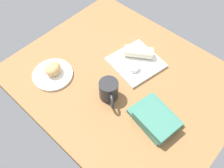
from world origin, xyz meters
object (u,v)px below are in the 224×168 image
(round_plate, at_px, (53,75))
(breakfast_wrap, at_px, (139,52))
(scone_pastry, at_px, (53,69))
(book_stack, at_px, (155,119))
(sauce_cup, at_px, (134,67))
(square_plate, at_px, (136,62))
(coffee_mug, at_px, (109,90))

(round_plate, bearing_deg, breakfast_wrap, -122.22)
(round_plate, relative_size, scone_pastry, 2.32)
(scone_pastry, relative_size, book_stack, 0.38)
(round_plate, distance_m, sauce_cup, 0.41)
(scone_pastry, distance_m, book_stack, 0.56)
(scone_pastry, height_order, breakfast_wrap, same)
(sauce_cup, relative_size, book_stack, 0.25)
(round_plate, bearing_deg, square_plate, -126.90)
(round_plate, height_order, breakfast_wrap, breakfast_wrap)
(scone_pastry, xyz_separation_m, coffee_mug, (-0.30, -0.09, 0.01))
(book_stack, bearing_deg, scone_pastry, 13.68)
(round_plate, distance_m, breakfast_wrap, 0.46)
(square_plate, xyz_separation_m, coffee_mug, (-0.04, 0.25, 0.04))
(square_plate, bearing_deg, round_plate, 53.10)
(square_plate, relative_size, breakfast_wrap, 1.59)
(round_plate, relative_size, coffee_mug, 1.58)
(square_plate, xyz_separation_m, breakfast_wrap, (0.02, -0.04, 0.04))
(round_plate, height_order, book_stack, book_stack)
(scone_pastry, height_order, square_plate, scone_pastry)
(sauce_cup, height_order, breakfast_wrap, breakfast_wrap)
(book_stack, bearing_deg, sauce_cup, -31.71)
(round_plate, bearing_deg, coffee_mug, -161.30)
(scone_pastry, height_order, coffee_mug, coffee_mug)
(scone_pastry, xyz_separation_m, sauce_cup, (-0.29, -0.29, -0.02))
(round_plate, relative_size, square_plate, 0.86)
(coffee_mug, bearing_deg, sauce_cup, -85.94)
(round_plate, xyz_separation_m, breakfast_wrap, (-0.24, -0.39, 0.04))
(square_plate, relative_size, coffee_mug, 1.83)
(sauce_cup, relative_size, coffee_mug, 0.46)
(sauce_cup, bearing_deg, scone_pastry, 45.47)
(round_plate, relative_size, book_stack, 0.87)
(round_plate, xyz_separation_m, sauce_cup, (-0.28, -0.30, 0.02))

